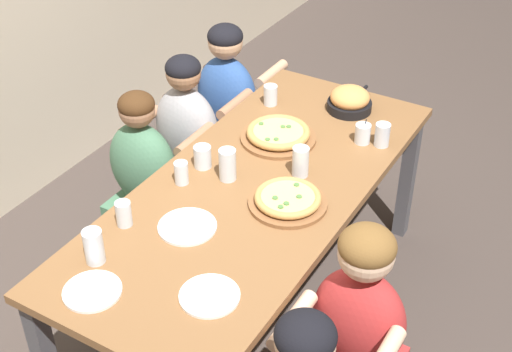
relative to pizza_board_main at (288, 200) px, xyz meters
name	(u,v)px	position (x,y,z in m)	size (l,w,h in m)	color
ground_plane	(256,315)	(0.05, 0.18, -0.83)	(18.00, 18.00, 0.00)	#423833
dining_table	(256,201)	(0.05, 0.18, -0.11)	(2.07, 0.88, 0.80)	brown
pizza_board_main	(288,200)	(0.00, 0.00, 0.00)	(0.33, 0.33, 0.05)	brown
pizza_board_second	(278,134)	(0.43, 0.28, 0.00)	(0.36, 0.36, 0.06)	brown
skillet_bowl	(350,100)	(0.86, 0.11, 0.03)	(0.33, 0.23, 0.13)	black
empty_plate_a	(92,291)	(-0.81, 0.36, -0.02)	(0.21, 0.21, 0.02)	white
empty_plate_b	(187,227)	(-0.34, 0.27, -0.02)	(0.24, 0.24, 0.02)	white
empty_plate_c	(210,296)	(-0.62, -0.02, -0.02)	(0.22, 0.22, 0.02)	white
cocktail_glass_blue	(363,134)	(0.61, -0.07, 0.02)	(0.07, 0.07, 0.12)	silver
drinking_glass_a	(382,136)	(0.63, -0.16, 0.02)	(0.07, 0.07, 0.11)	silver
drinking_glass_b	(228,166)	(0.03, 0.32, 0.04)	(0.08, 0.08, 0.15)	silver
drinking_glass_c	(203,157)	(0.06, 0.47, 0.02)	(0.08, 0.08, 0.10)	silver
drinking_glass_d	(124,214)	(-0.45, 0.50, 0.03)	(0.06, 0.06, 0.11)	silver
drinking_glass_e	(181,174)	(-0.09, 0.47, 0.02)	(0.06, 0.06, 0.10)	silver
drinking_glass_f	(301,162)	(0.22, 0.06, 0.04)	(0.07, 0.07, 0.14)	silver
drinking_glass_g	(270,96)	(0.71, 0.48, 0.02)	(0.07, 0.07, 0.10)	silver
drinking_glass_h	(94,248)	(-0.68, 0.46, 0.03)	(0.08, 0.08, 0.14)	silver
diner_far_center	(147,195)	(0.09, 0.84, -0.35)	(0.51, 0.40, 1.06)	#477556
diner_far_midright	(189,157)	(0.46, 0.84, -0.34)	(0.51, 0.40, 1.09)	#99999E
diner_far_right	(228,122)	(0.85, 0.84, -0.32)	(0.51, 0.40, 1.11)	#2D5193
diner_near_midleft	(355,348)	(-0.32, -0.48, -0.32)	(0.51, 0.40, 1.09)	#B22D2D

